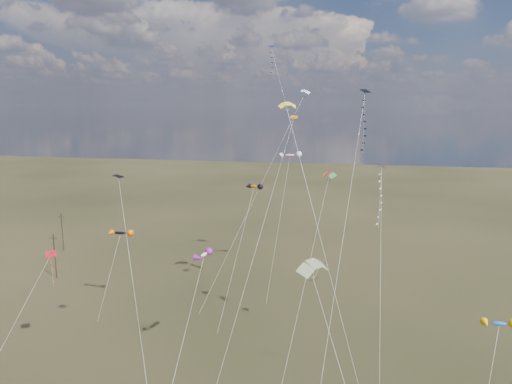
% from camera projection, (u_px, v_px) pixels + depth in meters
% --- Properties ---
extents(utility_pole_near, '(1.40, 0.20, 8.00)m').
position_uv_depth(utility_pole_near, '(55.00, 256.00, 79.07)').
color(utility_pole_near, black).
rests_on(utility_pole_near, ground).
extents(utility_pole_far, '(1.40, 0.20, 8.00)m').
position_uv_depth(utility_pole_far, '(62.00, 232.00, 94.09)').
color(utility_pole_far, black).
rests_on(utility_pole_far, ground).
extents(diamond_black_high, '(4.74, 22.76, 31.44)m').
position_uv_depth(diamond_black_high, '(362.00, 136.00, 47.76)').
color(diamond_black_high, black).
rests_on(diamond_black_high, ground).
extents(diamond_navy_tall, '(13.69, 17.75, 39.18)m').
position_uv_depth(diamond_navy_tall, '(276.00, 80.00, 72.25)').
color(diamond_navy_tall, '#090F55').
rests_on(diamond_navy_tall, ground).
extents(diamond_black_mid, '(10.99, 16.03, 22.18)m').
position_uv_depth(diamond_black_mid, '(127.00, 237.00, 47.18)').
color(diamond_black_mid, black).
rests_on(diamond_black_mid, ground).
extents(diamond_red_low, '(5.59, 7.93, 13.43)m').
position_uv_depth(diamond_red_low, '(49.00, 273.00, 51.86)').
color(diamond_red_low, '#A3101C').
rests_on(diamond_red_low, ground).
extents(diamond_navy_right, '(0.77, 16.92, 23.62)m').
position_uv_depth(diamond_navy_right, '(380.00, 205.00, 48.42)').
color(diamond_navy_right, '#101050').
rests_on(diamond_navy_right, ground).
extents(diamond_orange_center, '(6.14, 21.80, 28.42)m').
position_uv_depth(diamond_orange_center, '(274.00, 185.00, 56.37)').
color(diamond_orange_center, '#CD7000').
rests_on(diamond_orange_center, ground).
extents(parafoil_yellow, '(12.27, 22.11, 30.59)m').
position_uv_depth(parafoil_yellow, '(288.00, 105.00, 62.84)').
color(parafoil_yellow, yellow).
rests_on(parafoil_yellow, ground).
extents(parafoil_blue_white, '(13.91, 19.73, 32.64)m').
position_uv_depth(parafoil_blue_white, '(303.00, 93.00, 75.68)').
color(parafoil_blue_white, '#1349A9').
rests_on(parafoil_blue_white, ground).
extents(parafoil_striped, '(9.01, 13.23, 19.23)m').
position_uv_depth(parafoil_striped, '(314.00, 265.00, 32.65)').
color(parafoil_striped, yellow).
rests_on(parafoil_striped, ground).
extents(parafoil_tricolor, '(5.01, 17.75, 22.36)m').
position_uv_depth(parafoil_tricolor, '(328.00, 175.00, 53.60)').
color(parafoil_tricolor, yellow).
rests_on(parafoil_tricolor, ground).
extents(novelty_black_orange, '(3.67, 6.89, 11.81)m').
position_uv_depth(novelty_black_orange, '(120.00, 233.00, 67.13)').
color(novelty_black_orange, black).
rests_on(novelty_black_orange, ground).
extents(novelty_orange_black, '(3.34, 16.27, 17.77)m').
position_uv_depth(novelty_orange_black, '(254.00, 187.00, 71.35)').
color(novelty_orange_black, '#C36E0B').
rests_on(novelty_orange_black, ground).
extents(novelty_white_purple, '(1.57, 13.05, 13.65)m').
position_uv_depth(novelty_white_purple, '(204.00, 255.00, 51.46)').
color(novelty_white_purple, white).
rests_on(novelty_white_purple, ground).
extents(novelty_redwhite_stripe, '(3.57, 13.57, 22.07)m').
position_uv_depth(novelty_redwhite_stripe, '(290.00, 156.00, 77.06)').
color(novelty_redwhite_stripe, red).
rests_on(novelty_redwhite_stripe, ground).
extents(novelty_blue_yellow, '(5.11, 9.38, 15.17)m').
position_uv_depth(novelty_blue_yellow, '(499.00, 326.00, 31.74)').
color(novelty_blue_yellow, blue).
rests_on(novelty_blue_yellow, ground).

